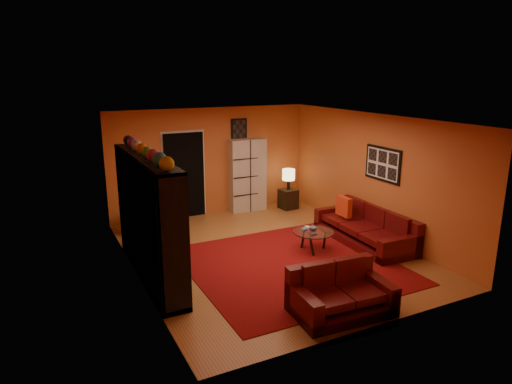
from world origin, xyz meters
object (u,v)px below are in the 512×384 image
tv (153,223)px  coffee_table (313,234)px  entertainment_unit (149,218)px  bowl_chair (137,218)px  side_table (288,199)px  loveseat (339,293)px  table_lamp (289,175)px  storage_cabinet (247,175)px  sofa (368,228)px

tv → coffee_table: tv is taller
entertainment_unit → coffee_table: 3.20m
entertainment_unit → coffee_table: (3.11, -0.30, -0.69)m
bowl_chair → entertainment_unit: bearing=-96.7°
coffee_table → side_table: size_ratio=1.59×
tv → coffee_table: size_ratio=1.09×
entertainment_unit → coffee_table: bearing=-5.5°
tv → loveseat: (2.11, -2.34, -0.68)m
table_lamp → storage_cabinet: bearing=159.4°
entertainment_unit → bowl_chair: entertainment_unit is taller
loveseat → storage_cabinet: bearing=-7.0°
sofa → table_lamp: (-0.27, 2.78, 0.60)m
storage_cabinet → side_table: size_ratio=3.63×
storage_cabinet → bowl_chair: storage_cabinet is taller
coffee_table → loveseat: bearing=-114.3°
loveseat → bowl_chair: loveseat is taller
tv → bowl_chair: tv is taller
tv → storage_cabinet: storage_cabinet is taller
table_lamp → loveseat: bearing=-112.3°
coffee_table → table_lamp: size_ratio=1.50×
side_table → table_lamp: size_ratio=0.94×
table_lamp → bowl_chair: bearing=-178.8°
entertainment_unit → tv: entertainment_unit is taller
coffee_table → table_lamp: 2.96m
entertainment_unit → sofa: 4.50m
sofa → storage_cabinet: storage_cabinet is taller
sofa → loveseat: same height
tv → sofa: tv is taller
tv → bowl_chair: size_ratio=1.20×
tv → bowl_chair: bearing=-5.3°
entertainment_unit → loveseat: size_ratio=2.02×
tv → coffee_table: bearing=-94.1°
coffee_table → bowl_chair: (-2.84, 2.65, -0.04)m
sofa → loveseat: 3.06m
tv → sofa: size_ratio=0.36×
storage_cabinet → bowl_chair: (-2.88, -0.45, -0.59)m
sofa → table_lamp: bearing=97.7°
tv → coffee_table: (3.06, -0.22, -0.61)m
loveseat → coffee_table: bearing=-20.5°
loveseat → storage_cabinet: 5.35m
loveseat → table_lamp: (1.99, 4.85, 0.59)m
entertainment_unit → bowl_chair: 2.48m
loveseat → table_lamp: size_ratio=2.79×
sofa → coffee_table: 1.30m
side_table → coffee_table: bearing=-110.7°
coffee_table → table_lamp: table_lamp is taller
tv → bowl_chair: 2.52m
loveseat → bowl_chair: bearing=25.4°
tv → sofa: bearing=-93.6°
entertainment_unit → table_lamp: bearing=30.3°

